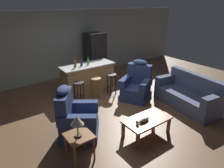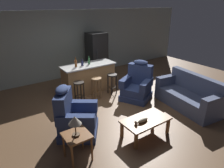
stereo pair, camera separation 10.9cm
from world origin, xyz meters
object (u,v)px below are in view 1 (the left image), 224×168
(couch, at_px, (189,95))
(bottle_wine_dark, at_px, (75,64))
(bar_stool_right, at_px, (112,80))
(bottle_short_amber, at_px, (81,63))
(bar_stool_middle, at_px, (96,84))
(bottle_tall_green, at_px, (88,61))
(recliner_near_lamp, at_px, (76,118))
(recliner_near_island, at_px, (137,85))
(refrigerator, at_px, (95,55))
(bar_stool_left, at_px, (79,89))
(coffee_table, at_px, (147,121))
(fish_figurine, at_px, (143,120))
(end_table, at_px, (79,139))
(table_lamp, at_px, (77,122))
(kitchen_island, at_px, (88,78))

(couch, distance_m, bottle_wine_dark, 3.56)
(bar_stool_right, relative_size, bottle_short_amber, 3.22)
(bar_stool_middle, relative_size, bottle_tall_green, 2.49)
(recliner_near_lamp, relative_size, recliner_near_island, 1.00)
(refrigerator, bearing_deg, bar_stool_left, -133.02)
(refrigerator, bearing_deg, recliner_near_lamp, -128.03)
(bar_stool_right, bearing_deg, bar_stool_middle, 180.00)
(coffee_table, distance_m, fish_figurine, 0.20)
(coffee_table, bearing_deg, couch, 8.17)
(coffee_table, height_order, end_table, end_table)
(table_lamp, height_order, bottle_short_amber, bottle_short_amber)
(recliner_near_island, distance_m, bottle_wine_dark, 2.06)
(coffee_table, xyz_separation_m, bottle_wine_dark, (-0.31, 2.90, 0.70))
(bottle_tall_green, bearing_deg, table_lamp, -123.12)
(kitchen_island, distance_m, refrigerator, 1.64)
(bar_stool_left, bearing_deg, refrigerator, 46.98)
(coffee_table, xyz_separation_m, bottle_tall_green, (0.19, 2.95, 0.69))
(fish_figurine, height_order, bottle_wine_dark, bottle_wine_dark)
(recliner_near_lamp, height_order, bar_stool_right, recliner_near_lamp)
(bottle_tall_green, bearing_deg, bar_stool_middle, -99.92)
(bottle_wine_dark, bearing_deg, refrigerator, 39.59)
(bar_stool_left, bearing_deg, end_table, -116.95)
(table_lamp, bearing_deg, bottle_tall_green, 56.88)
(kitchen_island, height_order, bar_stool_left, kitchen_island)
(bottle_tall_green, bearing_deg, fish_figurine, -96.76)
(recliner_near_lamp, xyz_separation_m, refrigerator, (2.48, 3.17, 0.46))
(bar_stool_right, bearing_deg, recliner_near_lamp, -145.80)
(refrigerator, bearing_deg, kitchen_island, -130.91)
(bottle_tall_green, bearing_deg, bottle_wine_dark, -175.07)
(kitchen_island, relative_size, refrigerator, 1.02)
(coffee_table, relative_size, kitchen_island, 0.61)
(coffee_table, height_order, bottle_tall_green, bottle_tall_green)
(bottle_wine_dark, bearing_deg, bottle_tall_green, 4.93)
(table_lamp, distance_m, kitchen_island, 3.29)
(recliner_near_lamp, bearing_deg, bottle_short_amber, 93.20)
(recliner_near_island, bearing_deg, fish_figurine, 23.41)
(refrigerator, bearing_deg, bottle_wine_dark, -140.41)
(bar_stool_left, height_order, bar_stool_right, same)
(kitchen_island, distance_m, bottle_tall_green, 0.58)
(bottle_short_amber, bearing_deg, bar_stool_left, -126.27)
(recliner_near_lamp, xyz_separation_m, bar_stool_middle, (1.37, 1.34, 0.05))
(recliner_near_lamp, relative_size, bar_stool_left, 1.76)
(bar_stool_left, height_order, bottle_tall_green, bottle_tall_green)
(bar_stool_right, height_order, bottle_short_amber, bottle_short_amber)
(end_table, relative_size, bottle_short_amber, 2.65)
(end_table, height_order, kitchen_island, kitchen_island)
(refrigerator, bearing_deg, end_table, -125.20)
(recliner_near_island, relative_size, bottle_tall_green, 4.40)
(coffee_table, relative_size, couch, 0.55)
(bottle_short_amber, bearing_deg, kitchen_island, 5.55)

